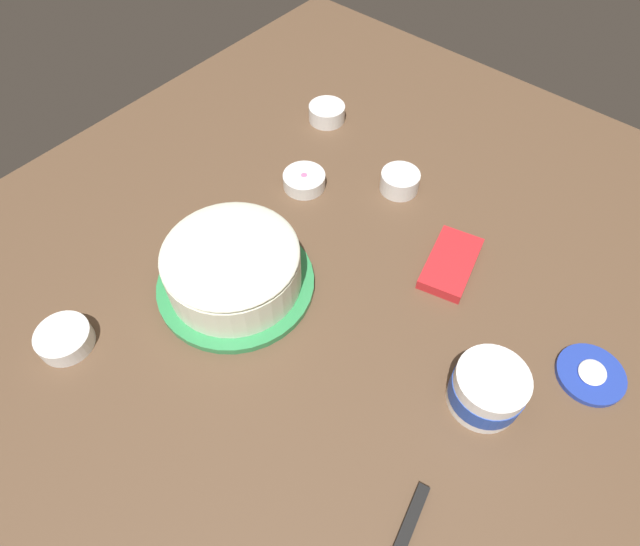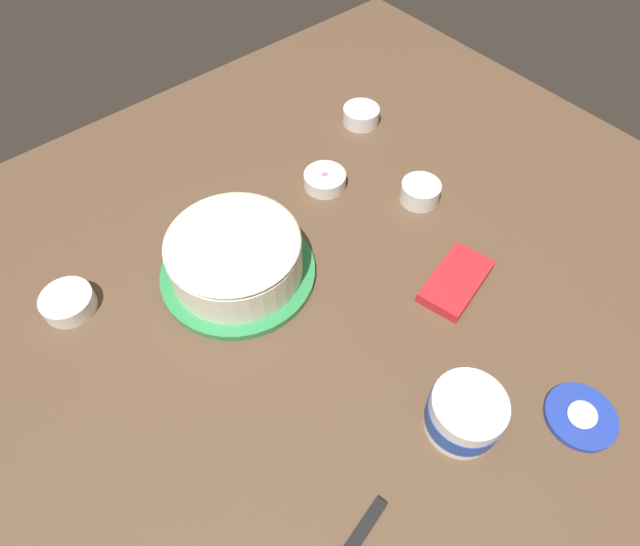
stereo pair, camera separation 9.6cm
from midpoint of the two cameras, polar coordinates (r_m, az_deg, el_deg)
name	(u,v)px [view 2 (the right image)]	position (r m, az deg, el deg)	size (l,w,h in m)	color
ground_plane	(365,290)	(0.99, 7.56, -1.99)	(1.54, 1.54, 0.00)	brown
frosted_cake	(235,257)	(0.96, -6.23, 1.52)	(0.29, 0.29, 0.11)	#339351
frosting_tub	(465,413)	(0.86, 18.41, -14.26)	(0.11, 0.11, 0.08)	white
frosting_tub_lid	(581,416)	(0.97, 28.72, -13.46)	(0.11, 0.11, 0.02)	#233DAD
sprinkle_bowl_green	(361,115)	(1.31, 6.57, 16.28)	(0.08, 0.08, 0.04)	white
sprinkle_bowl_pink	(325,179)	(1.14, 2.94, 9.80)	(0.09, 0.09, 0.03)	white
sprinkle_bowl_orange	(420,191)	(1.14, 13.06, 8.35)	(0.08, 0.08, 0.04)	white
sprinkle_bowl_rainbow	(68,302)	(1.02, -22.91, -3.06)	(0.09, 0.09, 0.03)	white
candy_box_lower	(456,281)	(1.02, 16.92, -1.01)	(0.15, 0.08, 0.02)	red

